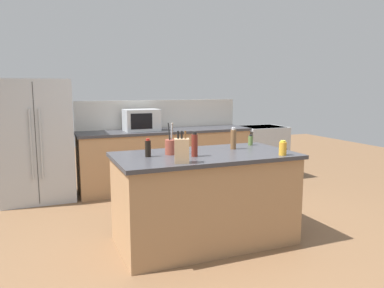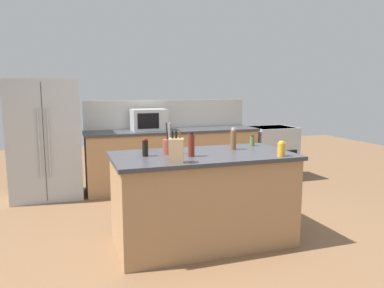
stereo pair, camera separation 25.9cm
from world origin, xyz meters
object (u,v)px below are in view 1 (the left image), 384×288
vinegar_bottle (195,145)px  spice_jar_oregano (250,140)px  range_oven (262,152)px  knife_block (182,150)px  microwave (141,120)px  soy_sauce_bottle (148,148)px  pepper_grinder (233,139)px  utensil_crock (171,146)px  refrigerator (36,141)px  honey_jar (283,148)px

vinegar_bottle → spice_jar_oregano: vinegar_bottle is taller
range_oven → knife_block: knife_block is taller
microwave → soy_sauce_bottle: size_ratio=2.96×
pepper_grinder → utensil_crock: bearing=-175.8°
refrigerator → spice_jar_oregano: 3.04m
microwave → honey_jar: bearing=-73.2°
range_oven → spice_jar_oregano: size_ratio=7.50×
knife_block → honey_jar: knife_block is taller
vinegar_bottle → knife_block: bearing=-132.5°
range_oven → utensil_crock: (-2.44, -2.11, 0.56)m
soy_sauce_bottle → pepper_grinder: bearing=5.3°
vinegar_bottle → honey_jar: (0.84, -0.27, -0.04)m
vinegar_bottle → pepper_grinder: size_ratio=1.03×
pepper_grinder → honey_jar: (0.28, -0.52, -0.04)m
knife_block → vinegar_bottle: bearing=66.5°
microwave → soy_sauce_bottle: (-0.49, -2.15, -0.08)m
microwave → vinegar_bottle: 2.31m
utensil_crock → pepper_grinder: (0.74, 0.05, 0.03)m
range_oven → pepper_grinder: bearing=-129.6°
microwave → knife_block: (-0.29, -2.55, -0.05)m
refrigerator → utensil_crock: (1.28, -2.16, 0.16)m
utensil_crock → vinegar_bottle: bearing=-47.9°
microwave → utensil_crock: size_ratio=1.65×
utensil_crock → spice_jar_oregano: size_ratio=2.61×
vinegar_bottle → honey_jar: 0.89m
microwave → spice_jar_oregano: 2.06m
soy_sauce_bottle → honey_jar: (1.27, -0.43, -0.01)m
refrigerator → knife_block: 2.88m
microwave → pepper_grinder: size_ratio=2.22×
range_oven → honey_jar: honey_jar is taller
vinegar_bottle → soy_sauce_bottle: size_ratio=1.36×
microwave → honey_jar: size_ratio=3.54×
vinegar_bottle → microwave: bearing=88.3°
refrigerator → utensil_crock: size_ratio=5.38×
knife_block → pepper_grinder: 0.93m
vinegar_bottle → soy_sauce_bottle: 0.46m
refrigerator → knife_block: size_ratio=5.95×
range_oven → microwave: 2.29m
range_oven → utensil_crock: utensil_crock is taller
vinegar_bottle → honey_jar: size_ratio=1.63×
range_oven → spice_jar_oregano: (-1.38, -1.89, 0.53)m
range_oven → pepper_grinder: pepper_grinder is taller
utensil_crock → soy_sauce_bottle: bearing=-171.5°
knife_block → vinegar_bottle: (0.23, 0.25, 0.00)m
utensil_crock → microwave: bearing=83.4°
microwave → honey_jar: 2.69m
soy_sauce_bottle → honey_jar: bearing=-18.6°
knife_block → pepper_grinder: size_ratio=1.22×
utensil_crock → soy_sauce_bottle: 0.25m
vinegar_bottle → spice_jar_oregano: bearing=25.2°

